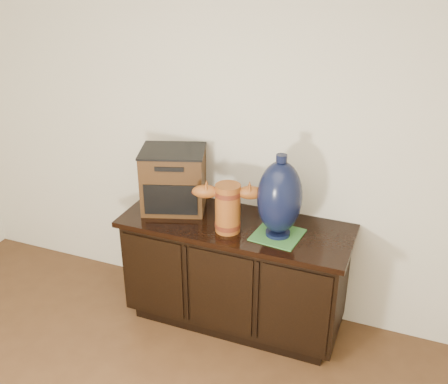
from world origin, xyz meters
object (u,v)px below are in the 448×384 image
at_px(terracotta_vessel, 228,205).
at_px(tv_radio, 174,180).
at_px(lamp_base, 280,198).
at_px(spray_can, 275,202).
at_px(sideboard, 235,272).

distance_m(terracotta_vessel, tv_radio, 0.46).
bearing_deg(lamp_base, tv_radio, 172.14).
bearing_deg(lamp_base, spray_can, 110.72).
distance_m(sideboard, spray_can, 0.54).
xyz_separation_m(sideboard, terracotta_vessel, (-0.01, -0.10, 0.54)).
relative_size(sideboard, lamp_base, 2.85).
bearing_deg(spray_can, sideboard, -131.39).
height_order(sideboard, lamp_base, lamp_base).
bearing_deg(spray_can, tv_radio, -166.09).
bearing_deg(spray_can, lamp_base, -69.28).
bearing_deg(terracotta_vessel, tv_radio, 142.20).
relative_size(terracotta_vessel, spray_can, 2.41).
xyz_separation_m(sideboard, tv_radio, (-0.45, 0.06, 0.57)).
bearing_deg(sideboard, lamp_base, -9.08).
bearing_deg(sideboard, terracotta_vessel, -98.27).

